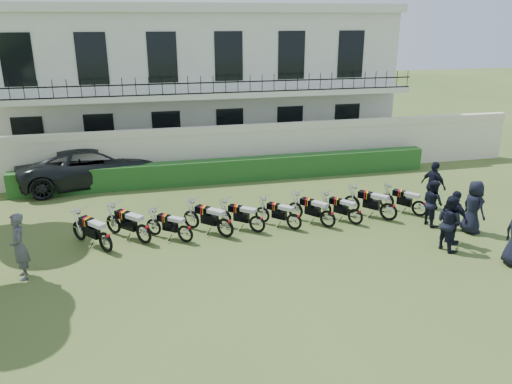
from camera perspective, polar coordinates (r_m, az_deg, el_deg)
ground at (r=15.12m, az=-1.55°, el=-7.28°), size 100.00×100.00×0.00m
perimeter_wall at (r=22.14m, az=-5.86°, el=4.55°), size 30.00×0.35×2.30m
hedge at (r=21.71m, az=-2.89°, el=2.49°), size 18.00×0.60×1.00m
building at (r=27.51m, az=-7.77°, el=12.74°), size 20.40×9.60×7.40m
motorcycle_0 at (r=15.74m, az=-16.86°, el=-4.99°), size 1.34×1.67×1.11m
motorcycle_1 at (r=16.02m, az=-12.74°, el=-4.17°), size 1.46×1.57×1.12m
motorcycle_2 at (r=15.91m, az=-8.09°, el=-4.28°), size 1.45×1.21×0.98m
motorcycle_3 at (r=16.10m, az=-3.53°, el=-3.60°), size 1.51×1.49×1.11m
motorcycle_4 at (r=16.45m, az=0.15°, el=-3.21°), size 1.50×1.25×1.02m
motorcycle_5 at (r=16.72m, az=4.39°, el=-2.95°), size 1.36×1.31×0.98m
motorcycle_6 at (r=17.00m, az=8.23°, el=-2.59°), size 1.27×1.56×1.05m
motorcycle_7 at (r=17.42m, az=11.32°, el=-2.35°), size 1.20×1.44×0.97m
motorcycle_8 at (r=17.99m, az=14.95°, el=-1.72°), size 1.45×1.57×1.11m
motorcycle_9 at (r=18.72m, az=18.23°, el=-1.39°), size 1.21×1.50×1.00m
suv at (r=22.35m, az=-18.17°, el=2.93°), size 6.44×3.90×1.67m
inspector at (r=14.94m, az=-25.45°, el=-5.65°), size 0.63×0.78×1.88m
officer_1 at (r=16.29m, az=21.21°, el=-3.29°), size 0.83×0.97×1.74m
officer_2 at (r=16.73m, az=21.68°, el=-2.75°), size 0.65×1.10×1.75m
officer_3 at (r=17.86m, az=23.61°, el=-1.57°), size 0.67×0.93×1.79m
officer_4 at (r=18.03m, az=19.54°, el=-1.17°), size 0.68×0.83×1.61m
officer_5 at (r=19.55m, az=19.61°, el=0.70°), size 0.77×1.15×1.81m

